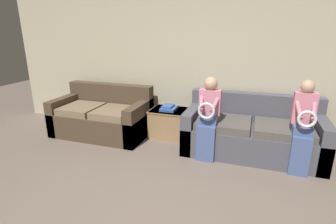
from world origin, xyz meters
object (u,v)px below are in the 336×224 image
couch_main (252,133)px  couch_side (103,117)px  child_left_seated (208,115)px  child_right_seated (303,123)px  book_stack (169,108)px  side_shelf (169,122)px

couch_main → couch_side: bearing=-178.6°
child_left_seated → child_right_seated: child_right_seated is taller
child_right_seated → book_stack: (-1.94, 0.56, -0.14)m
couch_side → book_stack: couch_side is taller
child_right_seated → book_stack: 2.02m
child_left_seated → child_right_seated: size_ratio=0.98×
couch_side → side_shelf: (1.12, 0.26, -0.06)m
child_right_seated → side_shelf: (-1.94, 0.57, -0.40)m
couch_main → couch_side: 2.47m
couch_main → child_right_seated: 0.77m
couch_main → side_shelf: size_ratio=3.22×
child_left_seated → child_right_seated: (1.18, 0.00, 0.01)m
side_shelf → couch_side: bearing=-166.9°
child_left_seated → book_stack: 0.95m
side_shelf → book_stack: 0.26m
couch_side → child_right_seated: child_right_seated is taller
book_stack → child_left_seated: bearing=-36.3°
couch_side → book_stack: bearing=12.6°
couch_main → child_right_seated: size_ratio=1.63×
child_right_seated → couch_side: bearing=174.3°
couch_main → book_stack: 1.38m
couch_side → child_left_seated: (1.88, -0.31, 0.33)m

